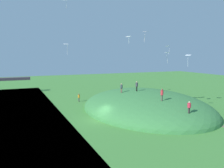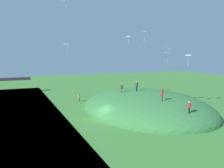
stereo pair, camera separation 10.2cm
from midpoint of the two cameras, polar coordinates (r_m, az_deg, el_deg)
name	(u,v)px [view 1 (the left image)]	position (r m, az deg, el deg)	size (l,w,h in m)	color
ground_plane	(100,120)	(35.67, -2.94, -8.66)	(160.00, 160.00, 0.00)	#438537
grass_hill	(145,109)	(42.74, 7.93, -6.07)	(20.91, 27.94, 6.91)	#397B3E
person_on_hilltop	(137,85)	(41.09, 5.88, -0.24)	(0.59, 0.59, 1.70)	black
person_watching_kites	(121,87)	(40.87, 2.19, -0.71)	(0.62, 0.62, 1.60)	brown
person_walking_path	(162,93)	(35.35, 11.81, -2.16)	(0.52, 0.52, 1.82)	#5B5548
person_with_child	(79,97)	(49.56, -8.01, -3.00)	(0.46, 0.46, 1.69)	#372E37
person_near_shore	(189,106)	(32.93, 17.93, -5.02)	(0.52, 0.52, 1.58)	#353131
kite_0	(128,37)	(40.05, 3.90, 11.22)	(0.85, 0.93, 1.25)	white
kite_2	(145,32)	(41.02, 7.96, 12.20)	(0.80, 0.98, 1.79)	silver
kite_3	(66,0)	(43.41, -11.16, 19.10)	(1.12, 1.05, 1.41)	white
kite_5	(188,56)	(45.97, 17.72, 6.45)	(1.05, 1.15, 2.21)	white
kite_6	(66,45)	(42.96, -11.01, 9.18)	(0.86, 0.71, 2.00)	white
kite_7	(168,46)	(42.32, 13.13, 8.77)	(1.06, 1.06, 1.50)	white
kite_10	(167,53)	(45.37, 13.01, 7.18)	(1.01, 0.88, 2.01)	white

